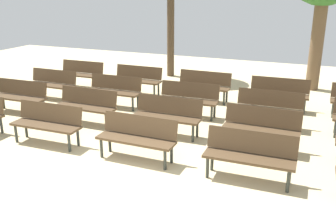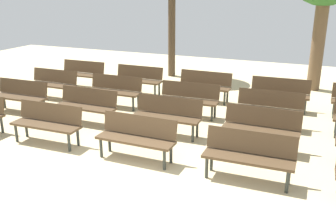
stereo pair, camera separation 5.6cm
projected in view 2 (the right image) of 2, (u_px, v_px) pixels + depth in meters
name	position (u px, v px, depth m)	size (l,w,h in m)	color
ground_plane	(96.00, 198.00, 6.23)	(25.97, 25.97, 0.00)	#CCB789
bench_r0_c1	(48.00, 121.00, 8.27)	(1.61, 0.52, 0.87)	#4C3823
bench_r0_c2	(137.00, 135.00, 7.49)	(1.60, 0.49, 0.87)	#4C3823
bench_r0_c3	(249.00, 153.00, 6.68)	(1.61, 0.51, 0.87)	#4C3823
bench_r1_c0	(21.00, 94.00, 10.32)	(1.61, 0.52, 0.87)	#4C3823
bench_r1_c1	(87.00, 104.00, 9.49)	(1.60, 0.49, 0.87)	#4C3823
bench_r1_c2	(168.00, 114.00, 8.76)	(1.61, 0.51, 0.87)	#4C3823
bench_r1_c3	(261.00, 126.00, 7.98)	(1.61, 0.50, 0.87)	#4C3823
bench_r2_c0	(53.00, 82.00, 11.61)	(1.60, 0.49, 0.87)	#4C3823
bench_r2_c1	(115.00, 89.00, 10.84)	(1.61, 0.51, 0.87)	#4C3823
bench_r2_c2	(189.00, 97.00, 10.04)	(1.62, 0.54, 0.87)	#4C3823
bench_r2_c3	(270.00, 107.00, 9.26)	(1.61, 0.51, 0.87)	#4C3823
bench_r3_c0	(82.00, 72.00, 12.95)	(1.61, 0.50, 0.87)	#4C3823
bench_r3_c1	(138.00, 78.00, 12.14)	(1.60, 0.49, 0.87)	#4C3823
bench_r3_c2	(204.00, 84.00, 11.37)	(1.60, 0.49, 0.87)	#4C3823
bench_r3_c3	(280.00, 92.00, 10.54)	(1.62, 0.54, 0.87)	#4C3823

